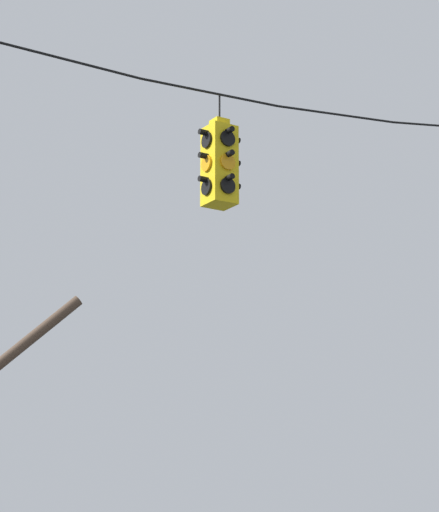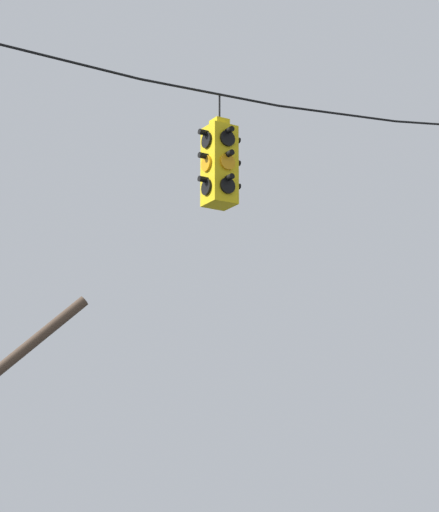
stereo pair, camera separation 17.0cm
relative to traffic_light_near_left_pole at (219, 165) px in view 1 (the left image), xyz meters
name	(u,v)px [view 1 (the left image)]	position (x,y,z in m)	size (l,w,h in m)	color
span_wire	(64,42)	(-2.09, 0.00, 1.07)	(13.91, 0.03, 0.66)	black
traffic_light_near_left_pole	(219,165)	(0.00, 0.00, 0.00)	(0.58, 0.58, 1.43)	yellow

